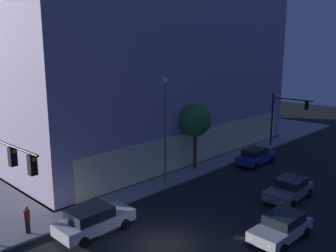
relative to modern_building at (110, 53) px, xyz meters
The scene contains 11 objects.
ground_plane 28.08m from the modern_building, 121.15° to the right, with size 120.00×120.00×0.00m, color black.
modern_building is the anchor object (origin of this frame).
traffic_light_near_corner 27.27m from the modern_building, 137.98° to the right, with size 0.44×5.41×6.74m.
traffic_light_far_corner 21.14m from the modern_building, 59.33° to the right, with size 0.32×4.59×5.96m.
street_lamp_sidewalk 17.56m from the modern_building, 112.50° to the right, with size 0.44×0.44×8.47m.
sidewalk_tree 16.26m from the modern_building, 97.94° to the right, with size 2.88×2.88×5.92m.
pedestrian_waiting 25.77m from the modern_building, 138.90° to the right, with size 0.36×0.36×1.68m.
car_white 25.62m from the modern_building, 129.79° to the right, with size 4.77×2.28×1.61m.
car_silver 29.41m from the modern_building, 106.93° to the right, with size 4.34×2.21×1.48m.
car_grey 26.21m from the modern_building, 95.56° to the right, with size 4.59×2.27×1.51m.
car_blue 20.84m from the modern_building, 80.04° to the right, with size 4.71×2.02×1.57m.
Camera 1 is at (-12.68, -12.80, 10.57)m, focal length 38.27 mm.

